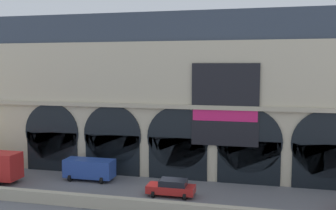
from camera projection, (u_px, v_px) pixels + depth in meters
ground_plane at (166, 194)px, 36.72m from camera, size 200.00×200.00×0.00m
quay_parapet_wall at (152, 207)px, 31.97m from camera, size 90.00×0.70×1.05m
station_building at (184, 96)px, 43.38m from camera, size 45.24×5.99×17.57m
van_midwest at (89, 168)px, 41.08m from camera, size 5.20×2.48×2.20m
car_center at (171, 187)px, 36.11m from camera, size 4.40×2.22×1.55m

